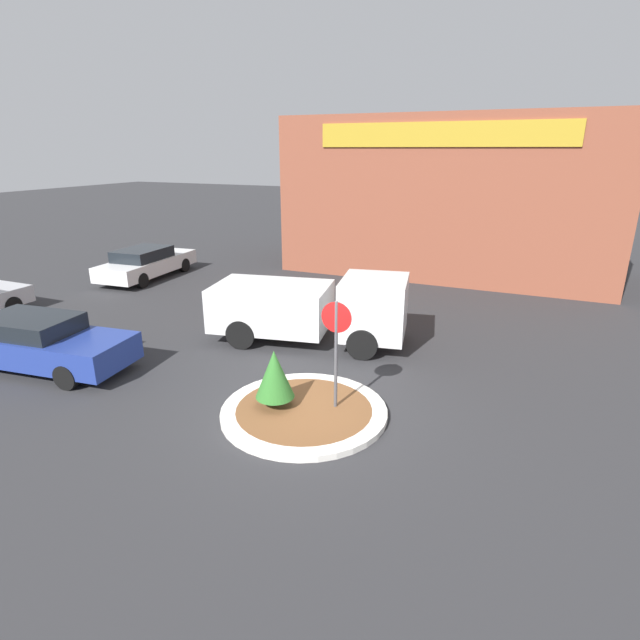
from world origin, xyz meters
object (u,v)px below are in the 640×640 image
object	(u,v)px
utility_truck	(311,307)
parked_sedan_white	(146,263)
stop_sign	(336,338)
parked_sedan_blue	(38,342)

from	to	relation	value
utility_truck	parked_sedan_white	distance (m)	10.42
stop_sign	utility_truck	distance (m)	4.24
stop_sign	parked_sedan_white	distance (m)	14.07
utility_truck	parked_sedan_blue	bearing A→B (deg)	-151.99
stop_sign	parked_sedan_blue	world-z (taller)	stop_sign
utility_truck	stop_sign	bearing A→B (deg)	-69.20
parked_sedan_white	parked_sedan_blue	distance (m)	9.38
stop_sign	parked_sedan_white	bearing A→B (deg)	147.50
parked_sedan_white	stop_sign	bearing A→B (deg)	-126.93
parked_sedan_blue	stop_sign	bearing A→B (deg)	-0.02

